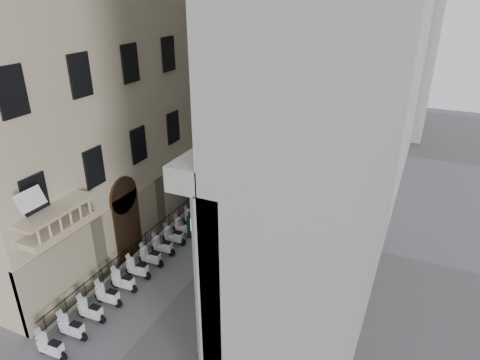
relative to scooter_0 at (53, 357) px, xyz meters
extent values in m
cylinder|color=white|center=(-1.94, 14.94, 1.13)|extent=(0.06, 0.06, 2.25)
cylinder|color=white|center=(0.93, 14.94, 1.13)|extent=(0.06, 0.06, 2.25)
cylinder|color=white|center=(-1.94, 17.81, 1.13)|extent=(0.06, 0.06, 2.25)
cylinder|color=white|center=(0.93, 17.81, 1.13)|extent=(0.06, 0.06, 2.25)
cube|color=white|center=(-0.51, 16.38, 2.31)|extent=(3.07, 3.07, 0.12)
cone|color=white|center=(-0.51, 16.38, 2.82)|extent=(4.10, 4.10, 1.02)
cylinder|color=gray|center=(-1.17, 16.49, 3.93)|extent=(0.16, 0.16, 7.87)
cylinder|color=gray|center=(-0.07, 16.06, 7.87)|extent=(2.24, 0.97, 0.12)
cube|color=gray|center=(0.93, 15.67, 7.82)|extent=(0.54, 0.38, 0.15)
cube|color=black|center=(0.53, 12.16, 0.86)|extent=(0.25, 0.82, 1.73)
cube|color=#19E54C|center=(0.66, 12.16, 1.06)|extent=(0.04, 0.62, 0.96)
imported|color=#0D1035|center=(3.78, 22.32, 1.01)|extent=(0.81, 0.61, 2.02)
imported|color=black|center=(4.24, 23.44, 0.88)|extent=(0.98, 0.84, 1.77)
imported|color=black|center=(1.59, 32.38, 1.02)|extent=(1.08, 0.79, 2.03)
camera|label=1|loc=(14.28, -10.01, 16.08)|focal=32.00mm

